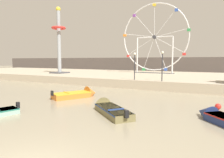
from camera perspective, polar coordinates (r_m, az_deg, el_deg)
quay_promenade at (r=35.20m, az=18.73°, el=0.06°), size 110.00×22.51×1.14m
distant_town_skyline at (r=56.34m, az=22.26°, el=3.49°), size 140.00×3.00×4.40m
motorboat_olive_wood at (r=14.44m, az=-1.15°, el=-8.27°), size 4.58×4.12×1.25m
motorboat_orange_hull at (r=20.20m, az=-9.29°, el=-4.27°), size 3.39×4.67×1.50m
ferris_wheel_white_frame at (r=40.09m, az=11.94°, el=11.23°), size 12.96×1.20×13.31m
drop_tower_steel_tower at (r=40.22m, az=-14.80°, el=10.24°), size 2.80×2.80×12.51m
promenade_lamp_near at (r=24.68m, az=14.07°, el=4.87°), size 0.32×0.32×3.57m
promenade_lamp_far at (r=25.73m, az=6.44°, el=4.86°), size 0.32×0.32×3.46m
mooring_buoy_orange at (r=16.98m, az=27.84°, el=-6.90°), size 0.44×0.44×0.44m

